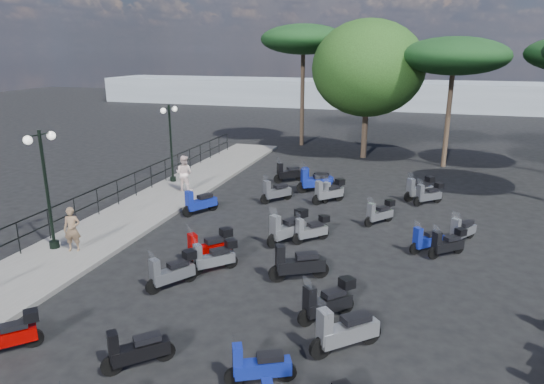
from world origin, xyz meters
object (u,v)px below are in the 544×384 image
(scooter_23, at_px, (429,194))
(scooter_7, at_px, (136,350))
(lamp_post_1, at_px, (46,183))
(scooter_5, at_px, (288,173))
(lamp_post_2, at_px, (171,138))
(woman, at_px, (72,229))
(scooter_17, at_px, (333,192))
(scooter_4, at_px, (200,203))
(scooter_22, at_px, (380,213))
(scooter_8, at_px, (297,264))
(scooter_2, at_px, (214,257))
(scooter_9, at_px, (288,228))
(scooter_27, at_px, (427,240))
(scooter_10, at_px, (276,192))
(broadleaf_tree, at_px, (368,68))
(scooter_3, at_px, (209,247))
(pine_2, at_px, (303,40))
(pine_0, at_px, (454,56))
(scooter_21, at_px, (447,244))
(scooter_11, at_px, (316,180))
(scooter_31, at_px, (315,182))
(scooter_29, at_px, (419,189))
(scooter_15, at_px, (311,230))
(scooter_14, at_px, (345,331))
(pedestrian_far, at_px, (184,173))
(scooter_0, at_px, (6,335))
(scooter_13, at_px, (259,366))

(scooter_23, bearing_deg, scooter_7, 114.63)
(lamp_post_1, height_order, scooter_5, lamp_post_1)
(lamp_post_2, distance_m, scooter_23, 12.48)
(lamp_post_2, relative_size, woman, 2.56)
(scooter_5, relative_size, scooter_17, 0.97)
(scooter_4, height_order, scooter_22, scooter_4)
(scooter_8, bearing_deg, scooter_2, 66.03)
(scooter_9, distance_m, scooter_22, 4.10)
(scooter_27, bearing_deg, scooter_22, -4.92)
(scooter_9, bearing_deg, scooter_22, -103.98)
(woman, xyz_separation_m, scooter_23, (11.22, 9.13, -0.43))
(scooter_10, bearing_deg, scooter_17, -120.08)
(broadleaf_tree, bearing_deg, scooter_9, -93.19)
(scooter_7, bearing_deg, scooter_2, -39.60)
(scooter_3, xyz_separation_m, pine_2, (-1.91, 20.10, 6.65))
(pine_2, bearing_deg, pine_0, -22.73)
(woman, bearing_deg, pine_0, 33.60)
(scooter_21, height_order, scooter_23, scooter_23)
(lamp_post_1, xyz_separation_m, scooter_21, (12.60, 3.51, -1.98))
(scooter_11, xyz_separation_m, scooter_31, (0.01, -0.32, 0.00))
(scooter_29, bearing_deg, broadleaf_tree, -22.66)
(scooter_15, bearing_deg, lamp_post_2, 11.53)
(scooter_14, distance_m, scooter_23, 11.99)
(lamp_post_2, xyz_separation_m, scooter_22, (10.51, -2.89, -1.88))
(pedestrian_far, relative_size, scooter_14, 1.13)
(scooter_10, xyz_separation_m, scooter_31, (1.31, 2.05, 0.05))
(scooter_31, height_order, pine_0, pine_0)
(scooter_4, bearing_deg, scooter_22, -141.67)
(scooter_31, xyz_separation_m, broadleaf_tree, (1.28, 8.46, 4.94))
(scooter_27, xyz_separation_m, pine_2, (-8.55, 17.20, 6.75))
(lamp_post_2, relative_size, scooter_22, 3.08)
(scooter_17, height_order, pine_2, pine_2)
(scooter_27, bearing_deg, scooter_9, 54.69)
(scooter_2, bearing_deg, pedestrian_far, -11.98)
(scooter_2, xyz_separation_m, pine_0, (7.11, 16.75, 5.71))
(lamp_post_1, height_order, pedestrian_far, lamp_post_1)
(lamp_post_2, bearing_deg, pine_0, 41.37)
(scooter_0, bearing_deg, pine_2, -45.73)
(pine_0, bearing_deg, lamp_post_2, -148.53)
(scooter_3, bearing_deg, scooter_29, -84.45)
(scooter_0, xyz_separation_m, scooter_2, (2.75, 5.19, 0.02))
(scooter_14, bearing_deg, scooter_8, -11.28)
(scooter_0, relative_size, scooter_17, 0.87)
(scooter_2, relative_size, scooter_3, 0.90)
(scooter_8, distance_m, scooter_10, 7.63)
(scooter_7, distance_m, scooter_17, 13.15)
(scooter_3, bearing_deg, scooter_0, 108.88)
(scooter_2, xyz_separation_m, scooter_13, (2.97, -4.51, -0.06))
(woman, height_order, scooter_11, woman)
(scooter_13, bearing_deg, pine_0, -36.68)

